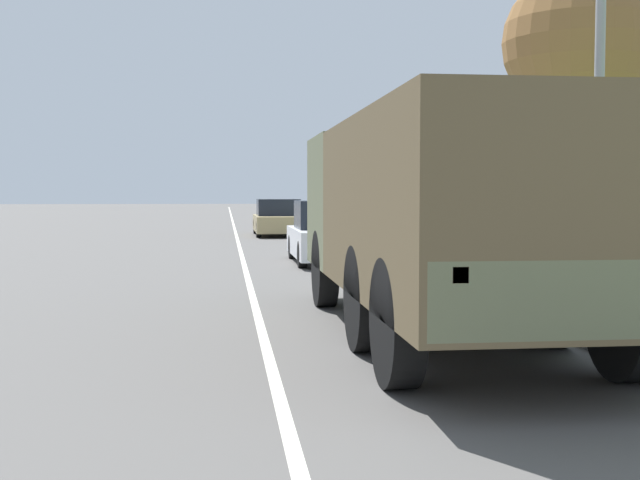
{
  "coord_description": "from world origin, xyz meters",
  "views": [
    {
      "loc": [
        -0.45,
        0.4,
        1.77
      ],
      "look_at": [
        0.87,
        11.59,
        1.11
      ],
      "focal_mm": 45.0,
      "sensor_mm": 36.0,
      "label": 1
    }
  ],
  "objects": [
    {
      "name": "tree_mid_right",
      "position": [
        8.15,
        19.31,
        5.41
      ],
      "size": [
        3.7,
        3.7,
        7.26
      ],
      "color": "brown",
      "rests_on": "grass_strip_right"
    },
    {
      "name": "car_nearest_ahead",
      "position": [
        2.13,
        20.51,
        0.7
      ],
      "size": [
        1.78,
        4.25,
        1.57
      ],
      "color": "silver",
      "rests_on": "ground"
    },
    {
      "name": "lane_centre_stripe",
      "position": [
        0.0,
        40.0,
        0.0
      ],
      "size": [
        0.12,
        120.0,
        0.0
      ],
      "color": "silver",
      "rests_on": "ground"
    },
    {
      "name": "military_truck",
      "position": [
        2.18,
        9.99,
        1.56
      ],
      "size": [
        2.49,
        7.94,
        2.65
      ],
      "color": "#606647",
      "rests_on": "ground"
    },
    {
      "name": "sidewalk_right",
      "position": [
        4.5,
        40.0,
        0.06
      ],
      "size": [
        1.8,
        120.0,
        0.12
      ],
      "color": "#ADAAA3",
      "rests_on": "ground"
    },
    {
      "name": "grass_strip_right",
      "position": [
        8.9,
        40.0,
        0.01
      ],
      "size": [
        7.0,
        120.0,
        0.02
      ],
      "color": "#56843D",
      "rests_on": "ground"
    },
    {
      "name": "ground_plane",
      "position": [
        0.0,
        40.0,
        0.0
      ],
      "size": [
        180.0,
        180.0,
        0.0
      ],
      "primitive_type": "plane",
      "color": "#565451"
    },
    {
      "name": "car_second_ahead",
      "position": [
        1.73,
        33.7,
        0.68
      ],
      "size": [
        1.95,
        4.81,
        1.51
      ],
      "color": "tan",
      "rests_on": "ground"
    }
  ]
}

